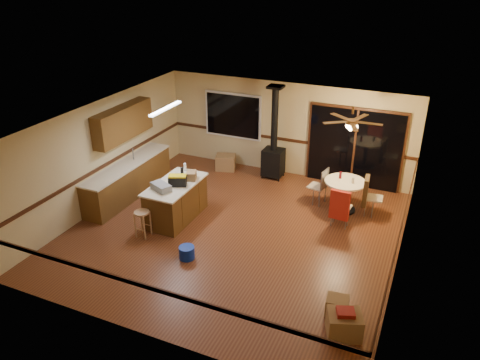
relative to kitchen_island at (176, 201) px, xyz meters
The scene contains 35 objects.
floor 1.57m from the kitchen_island, ahead, with size 7.00×7.00×0.00m, color brown.
ceiling 2.62m from the kitchen_island, ahead, with size 7.00×7.00×0.00m, color silver.
wall_back 3.90m from the kitchen_island, 66.80° to the left, with size 7.00×7.00×0.00m, color tan.
wall_front 3.90m from the kitchen_island, 66.80° to the right, with size 7.00×7.00×0.00m, color tan.
wall_left 2.17m from the kitchen_island, behind, with size 7.00×7.00×0.00m, color tan.
wall_right 5.07m from the kitchen_island, ahead, with size 7.00×7.00×0.00m, color tan.
chair_rail 1.60m from the kitchen_island, ahead, with size 7.00×7.00×0.08m, color #381B0E, non-canonical shape.
window 3.61m from the kitchen_island, 91.66° to the left, with size 1.72×0.10×1.32m, color black.
sliding_door 4.88m from the kitchen_island, 45.42° to the left, with size 2.52×0.10×2.10m, color black.
lower_cabinets 1.77m from the kitchen_island, 163.61° to the left, with size 0.60×3.00×0.86m, color brown.
countertop 1.82m from the kitchen_island, 163.61° to the left, with size 0.64×3.04×0.04m, color beige.
upper_cabinets 2.43m from the kitchen_island, 159.02° to the left, with size 0.35×2.00×0.80m, color brown.
kitchen_island is the anchor object (origin of this frame).
wood_stove 3.33m from the kitchen_island, 66.91° to the left, with size 0.55×0.50×2.52m.
ceiling_fan 4.39m from the kitchen_island, 29.21° to the left, with size 0.24×0.24×0.55m.
fluorescent_strip 2.15m from the kitchen_island, 135.00° to the left, with size 0.10×1.20×0.04m, color white.
toolbox_grey 0.66m from the kitchen_island, 106.21° to the right, with size 0.48×0.27×0.15m, color slate.
toolbox_black 0.57m from the kitchen_island, 24.91° to the right, with size 0.40×0.21×0.22m, color black.
toolbox_yellow_lid 0.70m from the kitchen_island, 24.91° to the right, with size 0.39×0.21×0.03m, color gold.
box_on_island 0.69m from the kitchen_island, 56.89° to the left, with size 0.21×0.29×0.19m, color olive.
bottle_dark 0.68m from the kitchen_island, 91.58° to the left, with size 0.07×0.07×0.25m, color black.
bottle_pink 0.59m from the kitchen_island, 31.80° to the right, with size 0.07×0.07×0.23m, color #D84C8C.
bottle_white 0.91m from the kitchen_island, 101.12° to the left, with size 0.07×0.07×0.20m, color white.
bar_stool 1.03m from the kitchen_island, 105.34° to the right, with size 0.33×0.33×0.61m, color tan.
blue_bucket 1.72m from the kitchen_island, 52.47° to the right, with size 0.32×0.32×0.27m, color #0B27A2.
dining_table 4.02m from the kitchen_island, 29.21° to the left, with size 0.98×0.98×0.78m.
glass_red 3.96m from the kitchen_island, 31.54° to the left, with size 0.06×0.06×0.17m, color #590C14.
glass_cream 4.18m from the kitchen_island, 27.40° to the left, with size 0.06×0.06×0.15m, color beige.
chair_left 3.56m from the kitchen_island, 35.03° to the left, with size 0.47×0.47×0.51m.
chair_near 3.76m from the kitchen_island, 16.71° to the left, with size 0.45×0.49×0.70m.
chair_right 4.50m from the kitchen_island, 26.37° to the left, with size 0.49×0.46×0.70m.
box_under_window 3.01m from the kitchen_island, 92.60° to the left, with size 0.55×0.44×0.44m, color olive.
box_corner_a 4.96m from the kitchen_island, 26.21° to the right, with size 0.55×0.46×0.42m, color olive.
box_corner_b 4.57m from the kitchen_island, 22.18° to the right, with size 0.38×0.33×0.31m, color olive.
box_small_red 4.95m from the kitchen_island, 26.21° to the right, with size 0.29×0.24×0.08m, color maroon.
Camera 1 is at (3.73, -8.21, 5.61)m, focal length 35.00 mm.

